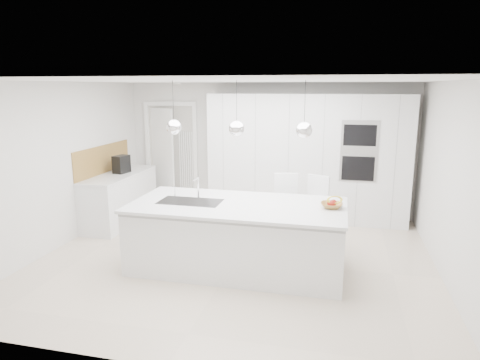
% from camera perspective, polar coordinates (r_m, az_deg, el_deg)
% --- Properties ---
extents(floor, '(5.50, 5.50, 0.00)m').
position_cam_1_polar(floor, '(6.24, -0.65, -10.50)').
color(floor, beige).
rests_on(floor, ground).
extents(wall_back, '(5.50, 0.00, 5.50)m').
position_cam_1_polar(wall_back, '(8.28, 3.55, 4.18)').
color(wall_back, silver).
rests_on(wall_back, ground).
extents(wall_left, '(0.00, 5.00, 5.00)m').
position_cam_1_polar(wall_left, '(7.05, -22.92, 1.79)').
color(wall_left, silver).
rests_on(wall_left, ground).
extents(ceiling, '(5.50, 5.50, 0.00)m').
position_cam_1_polar(ceiling, '(5.75, -0.71, 13.12)').
color(ceiling, white).
rests_on(ceiling, wall_back).
extents(tall_cabinets, '(3.60, 0.60, 2.30)m').
position_cam_1_polar(tall_cabinets, '(7.90, 8.89, 2.93)').
color(tall_cabinets, silver).
rests_on(tall_cabinets, floor).
extents(oven_stack, '(0.62, 0.04, 1.05)m').
position_cam_1_polar(oven_stack, '(7.55, 15.58, 3.72)').
color(oven_stack, '#A5A5A8').
rests_on(oven_stack, tall_cabinets).
extents(doorway_frame, '(1.11, 0.08, 2.13)m').
position_cam_1_polar(doorway_frame, '(8.83, -9.09, 3.08)').
color(doorway_frame, white).
rests_on(doorway_frame, floor).
extents(hallway_door, '(0.76, 0.38, 2.00)m').
position_cam_1_polar(hallway_door, '(8.88, -10.70, 2.95)').
color(hallway_door, white).
rests_on(hallway_door, floor).
extents(radiator, '(0.32, 0.04, 1.40)m').
position_cam_1_polar(radiator, '(8.73, -7.13, 1.87)').
color(radiator, white).
rests_on(radiator, floor).
extents(left_base_cabinets, '(0.60, 1.80, 0.86)m').
position_cam_1_polar(left_base_cabinets, '(8.04, -15.69, -2.47)').
color(left_base_cabinets, silver).
rests_on(left_base_cabinets, floor).
extents(left_worktop, '(0.62, 1.82, 0.04)m').
position_cam_1_polar(left_worktop, '(7.95, -15.88, 0.67)').
color(left_worktop, silver).
rests_on(left_worktop, left_base_cabinets).
extents(oak_backsplash, '(0.02, 1.80, 0.50)m').
position_cam_1_polar(oak_backsplash, '(8.04, -17.79, 2.65)').
color(oak_backsplash, '#9F793D').
rests_on(oak_backsplash, wall_left).
extents(island_base, '(2.80, 1.20, 0.86)m').
position_cam_1_polar(island_base, '(5.79, -0.42, -7.79)').
color(island_base, silver).
rests_on(island_base, floor).
extents(island_worktop, '(2.84, 1.40, 0.04)m').
position_cam_1_polar(island_worktop, '(5.70, -0.31, -3.36)').
color(island_worktop, silver).
rests_on(island_worktop, island_base).
extents(island_sink, '(0.84, 0.44, 0.18)m').
position_cam_1_polar(island_sink, '(5.85, -6.63, -3.64)').
color(island_sink, '#3F3F42').
rests_on(island_sink, island_worktop).
extents(island_tap, '(0.02, 0.02, 0.30)m').
position_cam_1_polar(island_tap, '(5.96, -5.58, -1.03)').
color(island_tap, white).
rests_on(island_tap, island_worktop).
extents(pendant_left, '(0.20, 0.20, 0.20)m').
position_cam_1_polar(pendant_left, '(5.72, -8.80, 6.97)').
color(pendant_left, white).
rests_on(pendant_left, ceiling).
extents(pendant_mid, '(0.20, 0.20, 0.20)m').
position_cam_1_polar(pendant_mid, '(5.46, -0.44, 6.86)').
color(pendant_mid, white).
rests_on(pendant_mid, ceiling).
extents(pendant_right, '(0.20, 0.20, 0.20)m').
position_cam_1_polar(pendant_right, '(5.32, 8.54, 6.58)').
color(pendant_right, white).
rests_on(pendant_right, ceiling).
extents(fruit_bowl, '(0.29, 0.29, 0.07)m').
position_cam_1_polar(fruit_bowl, '(5.60, 12.11, -3.34)').
color(fruit_bowl, '#9F793D').
rests_on(fruit_bowl, island_worktop).
extents(espresso_machine, '(0.24, 0.32, 0.32)m').
position_cam_1_polar(espresso_machine, '(7.98, -15.53, 2.04)').
color(espresso_machine, black).
rests_on(espresso_machine, left_worktop).
extents(bar_stool_left, '(0.47, 0.58, 1.14)m').
position_cam_1_polar(bar_stool_left, '(6.48, 5.88, -4.36)').
color(bar_stool_left, white).
rests_on(bar_stool_left, floor).
extents(bar_stool_right, '(0.53, 0.61, 1.10)m').
position_cam_1_polar(bar_stool_right, '(6.55, 10.21, -4.44)').
color(bar_stool_right, white).
rests_on(bar_stool_right, floor).
extents(apple_a, '(0.08, 0.08, 0.08)m').
position_cam_1_polar(apple_a, '(5.57, 11.92, -3.06)').
color(apple_a, '#9F1E16').
rests_on(apple_a, fruit_bowl).
extents(apple_b, '(0.08, 0.08, 0.08)m').
position_cam_1_polar(apple_b, '(5.55, 12.13, -3.08)').
color(apple_b, '#9F1E16').
rests_on(apple_b, fruit_bowl).
extents(apple_c, '(0.08, 0.08, 0.08)m').
position_cam_1_polar(apple_c, '(5.60, 12.35, -2.96)').
color(apple_c, '#9F1E16').
rests_on(apple_c, fruit_bowl).
extents(banana_bunch, '(0.23, 0.17, 0.21)m').
position_cam_1_polar(banana_bunch, '(5.56, 12.51, -2.61)').
color(banana_bunch, yellow).
rests_on(banana_bunch, fruit_bowl).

